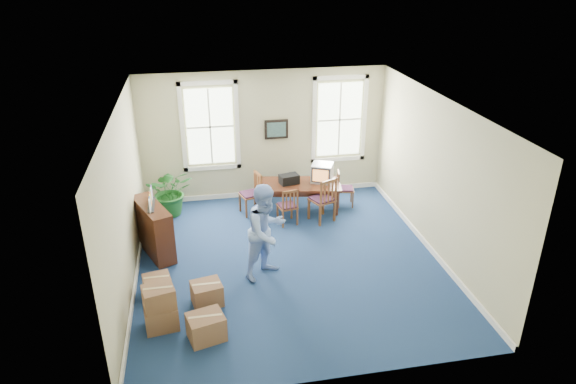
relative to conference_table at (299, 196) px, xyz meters
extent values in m
plane|color=navy|center=(-0.68, -2.27, -0.34)|extent=(6.50, 6.50, 0.00)
plane|color=white|center=(-0.68, -2.27, 2.86)|extent=(6.50, 6.50, 0.00)
plane|color=#B9B38A|center=(-0.68, 0.98, 1.26)|extent=(6.50, 0.00, 6.50)
plane|color=#B9B38A|center=(-0.68, -5.52, 1.26)|extent=(6.50, 0.00, 6.50)
plane|color=#B9B38A|center=(-3.68, -2.27, 1.26)|extent=(0.00, 6.50, 6.50)
plane|color=#B9B38A|center=(2.32, -2.27, 1.26)|extent=(0.00, 6.50, 6.50)
cube|color=white|center=(-0.68, 0.95, -0.28)|extent=(6.00, 0.04, 0.12)
cube|color=white|center=(-3.65, -2.27, -0.28)|extent=(0.04, 6.50, 0.12)
cube|color=white|center=(2.29, -2.27, -0.28)|extent=(0.04, 6.50, 0.12)
cube|color=white|center=(0.85, 0.00, 0.36)|extent=(0.20, 0.22, 0.04)
cube|color=black|center=(-0.22, 0.04, 0.45)|extent=(0.49, 0.38, 0.22)
imported|color=#85A7EA|center=(-1.17, -2.65, 0.60)|extent=(1.15, 1.11, 1.87)
cube|color=#482213|center=(-3.32, -1.43, 0.20)|extent=(0.89, 1.41, 1.07)
imported|color=#18521A|center=(-3.01, 0.30, 0.25)|extent=(1.07, 0.93, 1.18)
camera|label=1|loc=(-2.33, -10.95, 5.24)|focal=32.00mm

